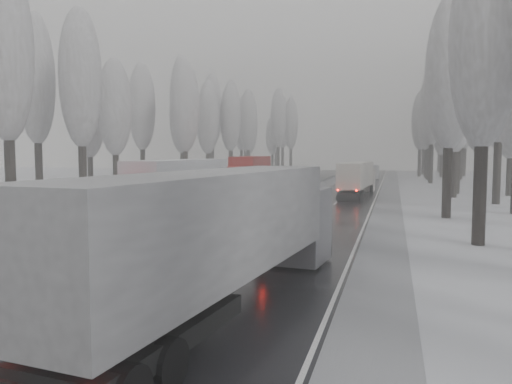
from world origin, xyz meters
The scene contains 57 objects.
ground centered at (0.00, 0.00, 0.00)m, with size 260.00×260.00×0.00m, color silver.
carriageway_right centered at (5.25, 30.00, 0.01)m, with size 7.50×200.00×0.03m, color black.
carriageway_left centered at (-5.25, 30.00, 0.01)m, with size 7.50×200.00×0.03m, color black.
median_slush centered at (0.00, 30.00, 0.02)m, with size 3.00×200.00×0.04m, color #929499.
shoulder_right centered at (10.20, 30.00, 0.02)m, with size 2.40×200.00×0.04m, color #929499.
shoulder_left centered at (-10.20, 30.00, 0.02)m, with size 2.40×200.00×0.04m, color #929499.
median_guardrail centered at (0.00, 29.99, 0.60)m, with size 0.12×200.00×0.76m.
tree_16 centered at (15.04, 15.67, 10.67)m, with size 3.60×3.60×16.53m.
tree_18 centered at (14.51, 27.03, 10.70)m, with size 3.60×3.60×16.58m.
tree_20 centered at (17.90, 35.17, 10.14)m, with size 3.60×3.60×15.71m.
tree_21 centered at (20.12, 39.17, 12.00)m, with size 3.60×3.60×18.62m.
tree_22 centered at (17.02, 45.60, 10.24)m, with size 3.60×3.60×15.86m.
tree_23 centered at (23.31, 49.60, 8.77)m, with size 3.60×3.60×13.55m.
tree_24 centered at (17.90, 51.02, 13.19)m, with size 3.60×3.60×20.49m.
tree_26 centered at (17.56, 61.27, 12.10)m, with size 3.60×3.60×18.78m.
tree_27 centered at (24.72, 65.27, 11.36)m, with size 3.60×3.60×17.62m.
tree_28 centered at (16.34, 71.95, 12.64)m, with size 3.60×3.60×19.62m.
tree_29 centered at (23.71, 75.95, 11.67)m, with size 3.60×3.60×18.11m.
tree_30 centered at (16.56, 81.70, 11.52)m, with size 3.60×3.60×17.86m.
tree_31 centered at (22.48, 85.70, 11.97)m, with size 3.60×3.60×18.58m.
tree_32 centered at (16.63, 89.21, 11.18)m, with size 3.60×3.60×17.33m.
tree_33 centered at (19.77, 93.21, 9.26)m, with size 3.60×3.60×14.33m.
tree_34 centered at (15.73, 96.32, 11.37)m, with size 3.60×3.60×17.63m.
tree_35 centered at (24.94, 100.32, 11.77)m, with size 3.60×3.60×18.25m.
tree_36 centered at (17.04, 106.16, 13.02)m, with size 3.60×3.60×20.23m.
tree_37 centered at (24.02, 110.16, 10.56)m, with size 3.60×3.60×16.37m.
tree_38 centered at (18.73, 116.73, 11.59)m, with size 3.60×3.60×17.97m.
tree_39 centered at (21.55, 120.73, 10.45)m, with size 3.60×3.60×16.19m.
tree_56 centered at (-14.71, 15.70, 11.68)m, with size 3.60×3.60×18.12m.
tree_58 centered at (-15.13, 24.57, 11.10)m, with size 3.60×3.60×17.21m.
tree_59 centered at (-22.80, 28.57, 11.87)m, with size 3.60×3.60×18.41m.
tree_60 centered at (-17.75, 34.20, 9.59)m, with size 3.60×3.60×14.84m.
tree_61 centered at (-23.52, 38.20, 9.02)m, with size 3.60×3.60×13.95m.
tree_62 centered at (-13.94, 43.73, 10.36)m, with size 3.60×3.60×16.04m.
tree_63 centered at (-21.85, 47.73, 10.89)m, with size 3.60×3.60×16.88m.
tree_64 centered at (-18.26, 52.71, 9.96)m, with size 3.60×3.60×15.42m.
tree_65 centered at (-20.05, 56.71, 12.55)m, with size 3.60×3.60×19.48m.
tree_66 centered at (-18.16, 62.35, 9.84)m, with size 3.60×3.60×15.23m.
tree_67 centered at (-19.54, 66.35, 11.03)m, with size 3.60×3.60×17.09m.
tree_68 centered at (-16.58, 69.11, 10.75)m, with size 3.60×3.60×16.65m.
tree_69 centered at (-21.42, 73.11, 12.46)m, with size 3.60×3.60×19.35m.
tree_70 centered at (-16.33, 79.19, 11.03)m, with size 3.60×3.60×17.09m.
tree_71 centered at (-21.09, 83.19, 12.63)m, with size 3.60×3.60×19.61m.
tree_72 centered at (-18.93, 88.54, 9.76)m, with size 3.60×3.60×15.11m.
tree_73 centered at (-21.82, 92.54, 11.11)m, with size 3.60×3.60×17.22m.
tree_74 centered at (-15.07, 99.33, 12.67)m, with size 3.60×3.60×19.68m.
tree_75 centered at (-24.20, 103.33, 11.99)m, with size 3.60×3.60×18.60m.
tree_76 centered at (-14.05, 108.72, 11.95)m, with size 3.60×3.60×18.55m.
tree_77 centered at (-19.66, 112.72, 9.26)m, with size 3.60×3.60×14.32m.
tree_78 centered at (-17.56, 115.31, 12.59)m, with size 3.60×3.60×19.55m.
tree_79 centered at (-20.33, 119.31, 11.01)m, with size 3.60×3.60×17.07m.
truck_grey_tarp centered at (5.75, 1.88, 2.53)m, with size 4.54×17.06×4.34m.
truck_blue_box centered at (5.32, 15.04, 2.16)m, with size 3.91×14.53×3.69m.
truck_cream_box centered at (6.77, 43.76, 2.25)m, with size 3.26×15.14×3.86m.
box_truck_distant centered at (6.80, 82.91, 1.37)m, with size 2.71×7.32×2.68m.
truck_red_white centered at (-4.90, 21.11, 2.55)m, with size 2.86×17.07×4.37m.
truck_red_red centered at (-6.01, 44.81, 2.60)m, with size 4.54×17.54×4.46m.
Camera 1 is at (10.64, -12.72, 4.88)m, focal length 35.00 mm.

